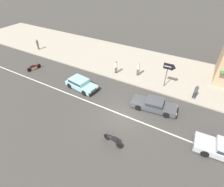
# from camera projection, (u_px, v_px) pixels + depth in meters

# --- Properties ---
(ground_plane) EXTENTS (160.00, 160.00, 0.00)m
(ground_plane) POSITION_uv_depth(u_px,v_px,m) (123.00, 115.00, 16.50)
(ground_plane) COLOR #423F3D
(lane_centre_stripe) EXTENTS (50.40, 0.14, 0.01)m
(lane_centre_stripe) POSITION_uv_depth(u_px,v_px,m) (123.00, 115.00, 16.50)
(lane_centre_stripe) COLOR silver
(lane_centre_stripe) RESTS_ON ground
(kerb_strip) EXTENTS (68.00, 10.00, 0.15)m
(kerb_strip) POSITION_uv_depth(u_px,v_px,m) (157.00, 69.00, 23.35)
(kerb_strip) COLOR #ADA393
(kerb_strip) RESTS_ON ground
(hatchback_pale_blue_1) EXTENTS (3.95, 2.13, 1.10)m
(hatchback_pale_blue_1) POSITION_uv_depth(u_px,v_px,m) (81.00, 83.00, 19.69)
(hatchback_pale_blue_1) COLOR #93C6D6
(hatchback_pale_blue_1) RESTS_ON ground
(sedan_dark_grey_2) EXTENTS (4.59, 2.18, 1.06)m
(sedan_dark_grey_2) POSITION_uv_depth(u_px,v_px,m) (154.00, 104.00, 16.92)
(sedan_dark_grey_2) COLOR #47494F
(sedan_dark_grey_2) RESTS_ON ground
(motorcycle_0) EXTENTS (0.64, 1.90, 0.80)m
(motorcycle_0) POSITION_uv_depth(u_px,v_px,m) (34.00, 67.00, 23.07)
(motorcycle_0) COLOR black
(motorcycle_0) RESTS_ON ground
(motorcycle_1) EXTENTS (1.79, 0.60, 0.80)m
(motorcycle_1) POSITION_uv_depth(u_px,v_px,m) (112.00, 140.00, 13.74)
(motorcycle_1) COLOR black
(motorcycle_1) RESTS_ON ground
(arrow_signboard) EXTENTS (1.31, 0.72, 2.94)m
(arrow_signboard) POSITION_uv_depth(u_px,v_px,m) (172.00, 69.00, 18.32)
(arrow_signboard) COLOR #4C4C51
(arrow_signboard) RESTS_ON kerb_strip
(pedestrian_near_clock) EXTENTS (0.34, 0.34, 1.63)m
(pedestrian_near_clock) POSITION_uv_depth(u_px,v_px,m) (196.00, 91.00, 17.71)
(pedestrian_near_clock) COLOR #232838
(pedestrian_near_clock) RESTS_ON kerb_strip
(pedestrian_mid_kerb) EXTENTS (0.34, 0.34, 1.64)m
(pedestrian_mid_kerb) POSITION_uv_depth(u_px,v_px,m) (37.00, 44.00, 27.64)
(pedestrian_mid_kerb) COLOR #4C4238
(pedestrian_mid_kerb) RESTS_ON kerb_strip
(pedestrian_by_shop) EXTENTS (0.34, 0.34, 1.72)m
(pedestrian_by_shop) POSITION_uv_depth(u_px,v_px,m) (138.00, 68.00, 21.31)
(pedestrian_by_shop) COLOR #4C4238
(pedestrian_by_shop) RESTS_ON kerb_strip
(pedestrian_far_end) EXTENTS (0.34, 0.34, 1.67)m
(pedestrian_far_end) POSITION_uv_depth(u_px,v_px,m) (116.00, 66.00, 21.76)
(pedestrian_far_end) COLOR #4C4238
(pedestrian_far_end) RESTS_ON kerb_strip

